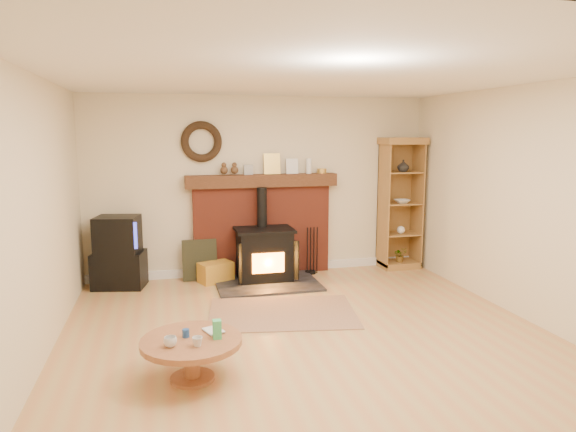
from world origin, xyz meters
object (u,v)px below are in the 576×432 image
object	(u,v)px
tv_unit	(119,254)
coffee_table	(192,346)
wood_stove	(265,256)
curio_cabinet	(400,203)

from	to	relation	value
tv_unit	coffee_table	xyz separation A→B (m)	(0.80, -2.94, -0.17)
wood_stove	coffee_table	distance (m)	2.98
tv_unit	curio_cabinet	size ratio (longest dim) A/B	0.49
wood_stove	tv_unit	bearing A→B (deg)	174.39
tv_unit	coffee_table	size ratio (longest dim) A/B	1.14
curio_cabinet	coffee_table	distance (m)	4.56
tv_unit	coffee_table	distance (m)	3.05
curio_cabinet	tv_unit	bearing A→B (deg)	-178.79
wood_stove	tv_unit	world-z (taller)	wood_stove
tv_unit	coffee_table	world-z (taller)	tv_unit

